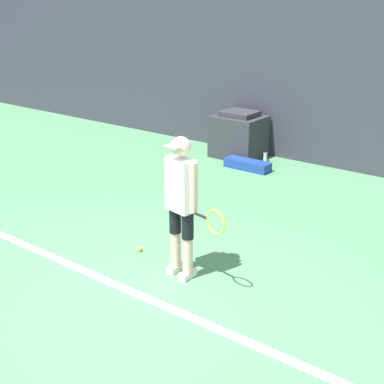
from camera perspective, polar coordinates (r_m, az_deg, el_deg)
ground_plane at (r=5.86m, az=-5.71°, el=-11.77°), size 24.00×24.00×0.00m
back_wall at (r=10.13m, az=17.34°, el=10.46°), size 24.00×0.10×3.05m
court_baseline at (r=5.94m, az=-4.86°, el=-11.22°), size 21.60×0.10×0.01m
tennis_player at (r=5.99m, az=-1.10°, el=-0.98°), size 0.93×0.32×1.67m
tennis_ball at (r=6.94m, az=-5.63°, el=-6.06°), size 0.07×0.07×0.07m
covered_chair at (r=10.85m, az=5.02°, el=6.05°), size 0.96×0.82×0.93m
equipment_bag at (r=10.15m, az=5.93°, el=2.92°), size 0.90×0.29×0.18m
water_bottle at (r=10.65m, az=7.82°, el=3.72°), size 0.07×0.07×0.21m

